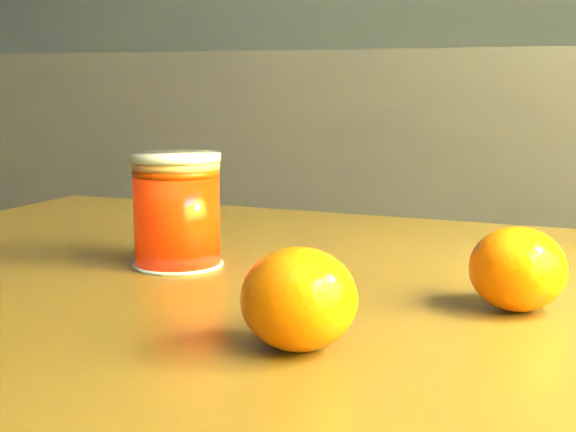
% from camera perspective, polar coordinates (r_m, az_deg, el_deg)
% --- Properties ---
extents(kitchen_counter, '(3.15, 0.60, 0.90)m').
position_cam_1_polar(kitchen_counter, '(1.95, -9.08, -2.22)').
color(kitchen_counter, '#4A4A4E').
rests_on(kitchen_counter, ground).
extents(table, '(0.96, 0.68, 0.70)m').
position_cam_1_polar(table, '(0.57, 3.41, -14.48)').
color(table, brown).
rests_on(table, ground).
extents(juice_glass, '(0.07, 0.07, 0.09)m').
position_cam_1_polar(juice_glass, '(0.63, -7.90, 0.37)').
color(juice_glass, '#FF2905').
rests_on(juice_glass, table).
extents(orange_front, '(0.07, 0.07, 0.06)m').
position_cam_1_polar(orange_front, '(0.43, 0.79, -5.91)').
color(orange_front, orange).
rests_on(orange_front, table).
extents(orange_back, '(0.06, 0.06, 0.05)m').
position_cam_1_polar(orange_back, '(0.53, 16.03, -3.64)').
color(orange_back, orange).
rests_on(orange_back, table).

